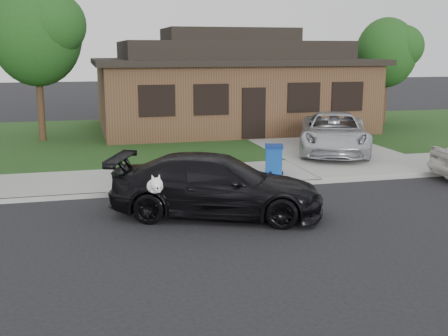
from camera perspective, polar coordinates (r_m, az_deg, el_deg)
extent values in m
plane|color=black|center=(12.12, 0.40, -6.35)|extent=(120.00, 120.00, 0.00)
cube|color=gray|center=(16.81, -3.96, -0.95)|extent=(60.00, 3.00, 0.12)
cube|color=gray|center=(15.38, -2.93, -2.16)|extent=(60.00, 0.12, 0.12)
cube|color=#193814|center=(24.59, -7.37, 3.10)|extent=(60.00, 13.00, 0.13)
cube|color=gray|center=(23.24, 8.44, 2.57)|extent=(4.50, 13.00, 0.14)
imported|color=black|center=(13.01, -0.74, -1.80)|extent=(5.30, 3.67, 1.43)
ellipsoid|color=white|center=(11.83, -7.03, -1.84)|extent=(0.34, 0.40, 0.30)
sphere|color=white|center=(11.59, -6.90, -1.63)|extent=(0.26, 0.26, 0.26)
cube|color=white|center=(11.48, -6.81, -1.99)|extent=(0.09, 0.12, 0.08)
sphere|color=black|center=(11.42, -6.77, -2.06)|extent=(0.04, 0.04, 0.04)
cone|color=white|center=(11.60, -7.27, -0.94)|extent=(0.11, 0.11, 0.14)
cone|color=white|center=(11.61, -6.62, -0.91)|extent=(0.11, 0.11, 0.14)
imported|color=silver|center=(20.72, 11.11, 3.54)|extent=(4.22, 5.67, 1.43)
cube|color=navy|center=(16.98, 5.07, 0.74)|extent=(0.61, 0.61, 0.80)
cube|color=navy|center=(16.90, 5.10, 2.22)|extent=(0.67, 0.67, 0.09)
cylinder|color=black|center=(16.76, 4.76, -0.58)|extent=(0.08, 0.13, 0.12)
cylinder|color=black|center=(16.88, 5.90, -0.51)|extent=(0.08, 0.13, 0.12)
cube|color=#422B1C|center=(27.12, 0.49, 7.34)|extent=(12.00, 8.00, 3.00)
cube|color=black|center=(27.04, 0.49, 10.78)|extent=(12.60, 8.60, 0.25)
cube|color=black|center=(27.03, 0.49, 11.89)|extent=(10.00, 6.50, 0.80)
cube|color=black|center=(27.04, 0.50, 13.37)|extent=(6.00, 3.50, 0.60)
cube|color=black|center=(23.30, 3.04, 5.58)|extent=(1.00, 0.06, 2.10)
cube|color=black|center=(22.38, -6.84, 6.80)|extent=(1.30, 0.05, 1.10)
cube|color=black|center=(22.78, -1.30, 6.97)|extent=(1.30, 0.05, 1.10)
cube|color=black|center=(24.00, 8.11, 7.10)|extent=(1.30, 0.05, 1.10)
cube|color=black|center=(24.83, 12.42, 7.10)|extent=(1.30, 0.05, 1.10)
cylinder|color=#332114|center=(24.30, -18.09, 5.60)|extent=(0.28, 0.28, 2.48)
ellipsoid|color=#143811|center=(24.18, -18.56, 12.76)|extent=(3.60, 3.60, 4.14)
sphere|color=#26591E|center=(23.62, -16.92, 13.77)|extent=(2.52, 2.52, 2.52)
cylinder|color=#332114|center=(29.78, 15.89, 6.36)|extent=(0.28, 0.28, 2.03)
ellipsoid|color=#143811|center=(29.66, 16.17, 11.19)|extent=(3.00, 3.00, 3.45)
sphere|color=#26591E|center=(29.59, 17.67, 11.69)|extent=(2.10, 2.10, 2.10)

